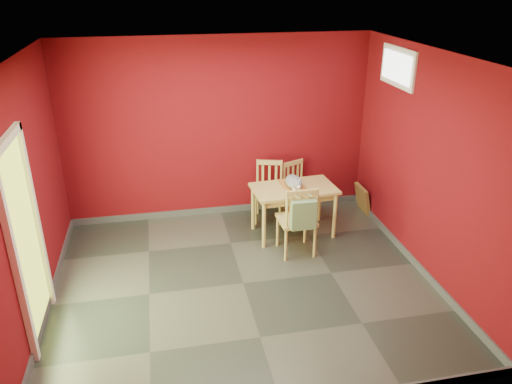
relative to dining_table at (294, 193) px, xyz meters
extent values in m
plane|color=#2D342D|center=(-0.93, -1.12, -0.63)|extent=(4.50, 4.50, 0.00)
plane|color=#5E090F|center=(-0.93, 0.88, 0.72)|extent=(4.50, 0.00, 4.50)
plane|color=#5E090F|center=(-0.93, -3.12, 0.72)|extent=(4.50, 0.00, 4.50)
plane|color=#5E090F|center=(-3.18, -1.12, 0.72)|extent=(0.00, 4.00, 4.00)
plane|color=#5E090F|center=(1.32, -1.12, 0.72)|extent=(0.00, 4.00, 4.00)
plane|color=white|center=(-0.93, -1.12, 2.07)|extent=(4.50, 4.50, 0.00)
cube|color=#3F4244|center=(-0.93, 0.87, -0.58)|extent=(4.50, 0.02, 0.10)
cube|color=#3F4244|center=(-3.17, -1.12, -0.58)|extent=(0.03, 4.00, 0.10)
cube|color=#3F4244|center=(1.31, -1.12, -0.58)|extent=(0.03, 4.00, 0.10)
cube|color=#B7D838|center=(-3.17, -1.52, 0.39)|extent=(0.02, 0.85, 2.05)
cube|color=white|center=(-3.14, -1.98, 0.43)|extent=(0.06, 0.08, 2.13)
cube|color=white|center=(-3.14, -1.05, 0.43)|extent=(0.06, 0.08, 2.13)
cube|color=white|center=(-3.14, -1.52, 1.46)|extent=(0.06, 1.01, 0.08)
cube|color=white|center=(1.30, -0.12, 1.72)|extent=(0.03, 0.90, 0.50)
cube|color=white|center=(1.28, -0.12, 1.72)|extent=(0.02, 0.76, 0.36)
cube|color=silver|center=(0.67, 0.87, -0.33)|extent=(0.08, 0.02, 0.12)
cube|color=tan|center=(0.00, 0.00, 0.07)|extent=(1.20, 0.76, 0.04)
cube|color=tan|center=(0.00, 0.00, 0.00)|extent=(1.08, 0.63, 0.10)
cylinder|color=tan|center=(-0.50, -0.32, -0.29)|extent=(0.05, 0.05, 0.68)
cylinder|color=tan|center=(-0.54, 0.24, -0.29)|extent=(0.05, 0.05, 0.68)
cylinder|color=tan|center=(0.54, -0.24, -0.29)|extent=(0.05, 0.05, 0.68)
cylinder|color=tan|center=(0.50, 0.32, -0.29)|extent=(0.05, 0.05, 0.68)
cube|color=#B7762F|center=(0.00, 0.00, 0.09)|extent=(0.35, 0.65, 0.01)
cube|color=#B7762F|center=(0.00, -0.32, -0.07)|extent=(0.30, 0.03, 0.31)
cube|color=tan|center=(-0.25, 0.50, -0.20)|extent=(0.52, 0.52, 0.04)
cylinder|color=tan|center=(-0.47, 0.37, -0.43)|extent=(0.04, 0.04, 0.41)
cylinder|color=tan|center=(-0.37, 0.72, -0.43)|extent=(0.04, 0.04, 0.41)
cylinder|color=tan|center=(-0.13, 0.27, -0.43)|extent=(0.04, 0.04, 0.41)
cylinder|color=tan|center=(-0.03, 0.62, -0.43)|extent=(0.04, 0.04, 0.41)
cylinder|color=tan|center=(-0.37, 0.72, 0.04)|extent=(0.04, 0.04, 0.45)
cylinder|color=tan|center=(-0.03, 0.62, 0.04)|extent=(0.04, 0.04, 0.45)
cube|color=tan|center=(-0.20, 0.67, 0.23)|extent=(0.37, 0.14, 0.07)
cube|color=tan|center=(-0.29, 0.70, 0.00)|extent=(0.04, 0.03, 0.35)
cube|color=tan|center=(-0.20, 0.67, 0.00)|extent=(0.04, 0.03, 0.35)
cube|color=tan|center=(-0.10, 0.64, 0.00)|extent=(0.04, 0.03, 0.35)
cube|color=tan|center=(0.25, 0.57, -0.23)|extent=(0.51, 0.51, 0.04)
cylinder|color=tan|center=(0.16, 0.35, -0.44)|extent=(0.03, 0.03, 0.38)
cylinder|color=tan|center=(0.03, 0.66, -0.44)|extent=(0.03, 0.03, 0.38)
cylinder|color=tan|center=(0.47, 0.48, -0.44)|extent=(0.03, 0.03, 0.38)
cylinder|color=tan|center=(0.34, 0.79, -0.44)|extent=(0.03, 0.03, 0.38)
cylinder|color=tan|center=(0.03, 0.66, 0.00)|extent=(0.03, 0.03, 0.42)
cylinder|color=tan|center=(0.34, 0.79, 0.00)|extent=(0.03, 0.03, 0.42)
cube|color=tan|center=(0.19, 0.72, 0.17)|extent=(0.34, 0.16, 0.07)
cube|color=tan|center=(0.10, 0.69, -0.04)|extent=(0.04, 0.03, 0.33)
cube|color=tan|center=(0.19, 0.72, -0.04)|extent=(0.04, 0.03, 0.33)
cube|color=tan|center=(0.27, 0.76, -0.04)|extent=(0.04, 0.03, 0.33)
cube|color=tan|center=(-0.10, -0.50, -0.16)|extent=(0.48, 0.48, 0.04)
cylinder|color=tan|center=(0.09, -0.30, -0.40)|extent=(0.04, 0.04, 0.45)
cylinder|color=tan|center=(0.11, -0.69, -0.40)|extent=(0.04, 0.04, 0.45)
cylinder|color=tan|center=(-0.30, -0.31, -0.40)|extent=(0.04, 0.04, 0.45)
cylinder|color=tan|center=(-0.29, -0.71, -0.40)|extent=(0.04, 0.04, 0.45)
cylinder|color=tan|center=(0.11, -0.69, 0.11)|extent=(0.04, 0.04, 0.50)
cylinder|color=tan|center=(-0.29, -0.71, 0.11)|extent=(0.04, 0.04, 0.50)
cube|color=tan|center=(-0.09, -0.70, 0.32)|extent=(0.42, 0.05, 0.08)
cube|color=tan|center=(0.02, -0.70, 0.07)|extent=(0.04, 0.02, 0.39)
cube|color=tan|center=(-0.09, -0.70, 0.07)|extent=(0.04, 0.02, 0.39)
cube|color=tan|center=(-0.20, -0.71, 0.07)|extent=(0.04, 0.02, 0.39)
cube|color=#618454|center=(-0.09, -0.78, 0.05)|extent=(0.32, 0.10, 0.38)
cylinder|color=#618454|center=(-0.18, -0.72, 0.30)|extent=(0.02, 0.16, 0.02)
cylinder|color=#618454|center=(0.00, -0.72, 0.30)|extent=(0.02, 0.16, 0.02)
cube|color=brown|center=(1.26, 0.48, -0.42)|extent=(0.14, 0.43, 0.43)
cube|color=black|center=(1.26, 0.48, -0.42)|extent=(0.10, 0.30, 0.30)
camera|label=1|loc=(-1.79, -6.15, 2.85)|focal=35.00mm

